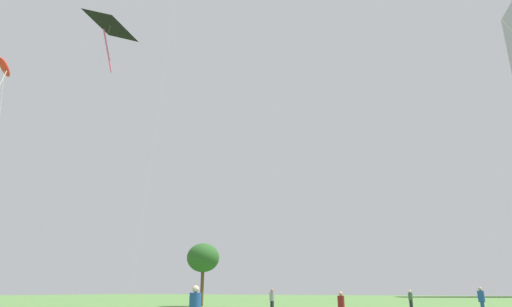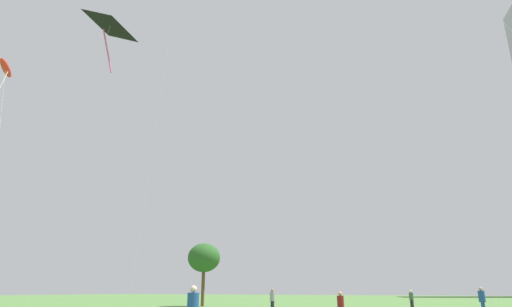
% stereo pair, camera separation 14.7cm
% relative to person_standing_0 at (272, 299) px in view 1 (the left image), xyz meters
% --- Properties ---
extents(person_standing_0, '(0.38, 0.38, 1.73)m').
position_rel_person_standing_0_xyz_m(person_standing_0, '(0.00, 0.00, 0.00)').
color(person_standing_0, '#2D2D33').
rests_on(person_standing_0, ground).
extents(person_standing_2, '(0.41, 0.41, 1.83)m').
position_rel_person_standing_0_xyz_m(person_standing_2, '(14.18, 1.94, 0.06)').
color(person_standing_2, '#1E478C').
rests_on(person_standing_2, ground).
extents(person_standing_3, '(0.35, 0.35, 1.56)m').
position_rel_person_standing_0_xyz_m(person_standing_3, '(7.98, -8.25, -0.10)').
color(person_standing_3, '#2D2D33').
rests_on(person_standing_3, ground).
extents(person_standing_4, '(0.37, 0.37, 1.65)m').
position_rel_person_standing_0_xyz_m(person_standing_4, '(8.48, 9.86, -0.05)').
color(person_standing_4, '#2D2D33').
rests_on(person_standing_4, ground).
extents(kite_flying_1, '(8.04, 3.19, 18.72)m').
position_rel_person_standing_0_xyz_m(kite_flying_1, '(-4.65, -14.06, 16.93)').
color(kite_flying_1, silver).
rests_on(kite_flying_1, ground).
extents(kite_flying_3, '(12.22, 5.76, 23.69)m').
position_rel_person_standing_0_xyz_m(kite_flying_3, '(-25.29, -8.90, 21.94)').
color(kite_flying_3, silver).
rests_on(kite_flying_3, ground).
extents(park_tree_0, '(3.50, 3.50, 6.55)m').
position_rel_person_standing_0_xyz_m(park_tree_0, '(-12.53, 8.67, 3.97)').
color(park_tree_0, brown).
rests_on(park_tree_0, ground).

